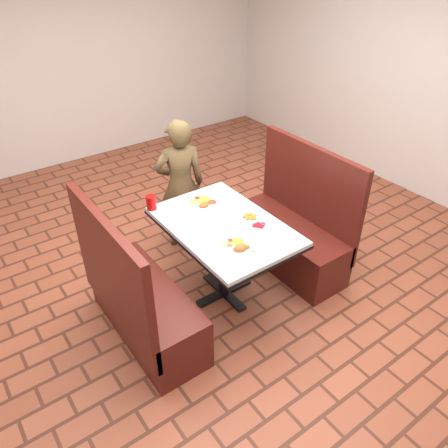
{
  "coord_description": "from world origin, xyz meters",
  "views": [
    {
      "loc": [
        -1.71,
        -2.36,
        2.7
      ],
      "look_at": [
        0.0,
        0.0,
        0.75
      ],
      "focal_mm": 35.0,
      "sensor_mm": 36.0,
      "label": 1
    }
  ],
  "objects_px": {
    "plantain_plate": "(250,217)",
    "red_tumbler": "(151,202)",
    "booth_bench_left": "(140,303)",
    "booth_bench_right": "(292,233)",
    "far_dinner_plate": "(204,201)",
    "near_dinner_plate": "(237,244)",
    "dining_table": "(224,234)",
    "diner_person": "(180,185)"
  },
  "relations": [
    {
      "from": "plantain_plate",
      "to": "red_tumbler",
      "type": "xyz_separation_m",
      "value": [
        -0.58,
        0.6,
        0.05
      ]
    },
    {
      "from": "booth_bench_right",
      "to": "plantain_plate",
      "type": "height_order",
      "value": "booth_bench_right"
    },
    {
      "from": "near_dinner_plate",
      "to": "far_dinner_plate",
      "type": "distance_m",
      "value": 0.69
    },
    {
      "from": "dining_table",
      "to": "diner_person",
      "type": "bearing_deg",
      "value": 81.71
    },
    {
      "from": "booth_bench_right",
      "to": "red_tumbler",
      "type": "height_order",
      "value": "booth_bench_right"
    },
    {
      "from": "diner_person",
      "to": "booth_bench_left",
      "type": "bearing_deg",
      "value": 62.63
    },
    {
      "from": "diner_person",
      "to": "red_tumbler",
      "type": "relative_size",
      "value": 10.65
    },
    {
      "from": "near_dinner_plate",
      "to": "far_dinner_plate",
      "type": "bearing_deg",
      "value": 77.67
    },
    {
      "from": "dining_table",
      "to": "booth_bench_left",
      "type": "xyz_separation_m",
      "value": [
        -0.8,
        0.0,
        -0.32
      ]
    },
    {
      "from": "plantain_plate",
      "to": "far_dinner_plate",
      "type": "bearing_deg",
      "value": 113.43
    },
    {
      "from": "plantain_plate",
      "to": "booth_bench_left",
      "type": "bearing_deg",
      "value": 176.97
    },
    {
      "from": "booth_bench_left",
      "to": "far_dinner_plate",
      "type": "relative_size",
      "value": 4.25
    },
    {
      "from": "dining_table",
      "to": "diner_person",
      "type": "distance_m",
      "value": 0.91
    },
    {
      "from": "near_dinner_plate",
      "to": "booth_bench_left",
      "type": "bearing_deg",
      "value": 155.87
    },
    {
      "from": "dining_table",
      "to": "plantain_plate",
      "type": "xyz_separation_m",
      "value": [
        0.22,
        -0.05,
        0.11
      ]
    },
    {
      "from": "booth_bench_left",
      "to": "red_tumbler",
      "type": "bearing_deg",
      "value": 51.4
    },
    {
      "from": "booth_bench_right",
      "to": "diner_person",
      "type": "distance_m",
      "value": 1.17
    },
    {
      "from": "booth_bench_left",
      "to": "far_dinner_plate",
      "type": "height_order",
      "value": "booth_bench_left"
    },
    {
      "from": "near_dinner_plate",
      "to": "far_dinner_plate",
      "type": "relative_size",
      "value": 0.89
    },
    {
      "from": "booth_bench_left",
      "to": "plantain_plate",
      "type": "relative_size",
      "value": 6.6
    },
    {
      "from": "plantain_plate",
      "to": "red_tumbler",
      "type": "bearing_deg",
      "value": 133.91
    },
    {
      "from": "far_dinner_plate",
      "to": "red_tumbler",
      "type": "xyz_separation_m",
      "value": [
        -0.4,
        0.19,
        0.04
      ]
    },
    {
      "from": "diner_person",
      "to": "near_dinner_plate",
      "type": "xyz_separation_m",
      "value": [
        -0.24,
        -1.21,
        0.11
      ]
    },
    {
      "from": "dining_table",
      "to": "plantain_plate",
      "type": "bearing_deg",
      "value": -13.75
    },
    {
      "from": "booth_bench_right",
      "to": "diner_person",
      "type": "relative_size",
      "value": 0.9
    },
    {
      "from": "plantain_plate",
      "to": "red_tumbler",
      "type": "height_order",
      "value": "red_tumbler"
    },
    {
      "from": "near_dinner_plate",
      "to": "red_tumbler",
      "type": "xyz_separation_m",
      "value": [
        -0.26,
        0.86,
        0.03
      ]
    },
    {
      "from": "booth_bench_left",
      "to": "red_tumbler",
      "type": "height_order",
      "value": "booth_bench_left"
    },
    {
      "from": "dining_table",
      "to": "booth_bench_right",
      "type": "xyz_separation_m",
      "value": [
        0.8,
        0.0,
        -0.32
      ]
    },
    {
      "from": "booth_bench_left",
      "to": "booth_bench_right",
      "type": "distance_m",
      "value": 1.6
    },
    {
      "from": "diner_person",
      "to": "far_dinner_plate",
      "type": "bearing_deg",
      "value": 99.07
    },
    {
      "from": "dining_table",
      "to": "diner_person",
      "type": "height_order",
      "value": "diner_person"
    },
    {
      "from": "red_tumbler",
      "to": "far_dinner_plate",
      "type": "bearing_deg",
      "value": -25.35
    },
    {
      "from": "booth_bench_left",
      "to": "far_dinner_plate",
      "type": "bearing_deg",
      "value": 23.12
    },
    {
      "from": "dining_table",
      "to": "booth_bench_left",
      "type": "bearing_deg",
      "value": 180.0
    },
    {
      "from": "booth_bench_right",
      "to": "far_dinner_plate",
      "type": "relative_size",
      "value": 4.25
    },
    {
      "from": "near_dinner_plate",
      "to": "dining_table",
      "type": "bearing_deg",
      "value": 71.4
    },
    {
      "from": "diner_person",
      "to": "near_dinner_plate",
      "type": "distance_m",
      "value": 1.24
    },
    {
      "from": "red_tumbler",
      "to": "near_dinner_plate",
      "type": "bearing_deg",
      "value": -73.45
    },
    {
      "from": "plantain_plate",
      "to": "dining_table",
      "type": "bearing_deg",
      "value": 166.25
    },
    {
      "from": "booth_bench_left",
      "to": "diner_person",
      "type": "relative_size",
      "value": 0.9
    },
    {
      "from": "plantain_plate",
      "to": "near_dinner_plate",
      "type": "bearing_deg",
      "value": -141.7
    }
  ]
}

